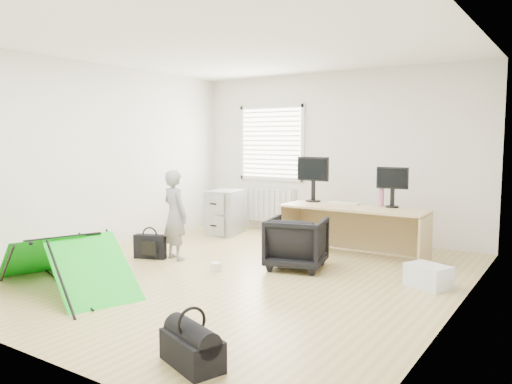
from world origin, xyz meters
The scene contains 18 objects.
ground centered at (0.00, 0.00, 0.00)m, with size 5.50×5.50×0.00m, color tan.
back_wall centered at (0.00, 2.75, 1.35)m, with size 5.00×0.02×2.70m, color silver.
window centered at (-1.20, 2.71, 1.55)m, with size 1.20×0.06×1.20m, color silver.
radiator centered at (-1.20, 2.67, 0.45)m, with size 1.00×0.12×0.60m, color silver.
desk centered at (0.82, 1.59, 0.34)m, with size 2.00×0.64×0.68m, color tan.
filing_cabinet centered at (-1.63, 1.93, 0.37)m, with size 0.48×0.64×0.75m, color #96989B.
monitor_left centered at (0.07, 1.85, 0.93)m, with size 0.51×0.11×0.49m, color black.
monitor_right centered at (1.27, 1.86, 0.89)m, with size 0.42×0.09×0.41m, color black.
keyboard centered at (0.57, 1.84, 0.69)m, with size 0.44×0.15×0.02m, color beige.
thermos centered at (1.11, 1.87, 0.82)m, with size 0.07×0.07×0.27m, color #AC607D.
office_chair centered at (0.49, 0.58, 0.32)m, with size 0.69×0.71×0.65m, color black.
person centered at (-1.11, 0.11, 0.60)m, with size 0.44×0.29×1.21m, color gray.
kite centered at (-1.18, -1.56, 0.28)m, with size 1.83×0.80×0.57m, color #11BA19, non-canonical shape.
storage_crate centered at (2.08, 0.66, 0.12)m, with size 0.44×0.31×0.25m, color silver.
tote_bag centered at (-2.28, 2.63, 0.20)m, with size 0.34×0.15×0.40m, color #1D8C6B.
laptop_bag centered at (-1.42, -0.06, 0.16)m, with size 0.43×0.13×0.32m, color black.
white_box centered at (-0.27, -0.10, 0.05)m, with size 0.10×0.10×0.10m, color silver.
duffel_bag centered at (1.18, -2.22, 0.11)m, with size 0.52×0.26×0.23m, color black.
Camera 1 is at (3.44, -4.82, 1.61)m, focal length 35.00 mm.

